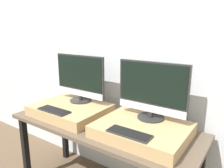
% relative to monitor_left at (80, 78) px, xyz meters
% --- Properties ---
extents(wall_back, '(8.00, 0.04, 2.60)m').
position_rel_monitor_left_xyz_m(wall_back, '(0.36, 0.25, 0.28)').
color(wall_back, silver).
rests_on(wall_back, ground_plane).
extents(workbench, '(1.59, 0.62, 0.70)m').
position_rel_monitor_left_xyz_m(workbench, '(0.36, -0.13, -0.39)').
color(workbench, brown).
rests_on(workbench, ground_plane).
extents(wooden_riser_left, '(0.64, 0.50, 0.09)m').
position_rel_monitor_left_xyz_m(wooden_riser_left, '(0.00, -0.14, -0.27)').
color(wooden_riser_left, tan).
rests_on(wooden_riser_left, workbench).
extents(monitor_left, '(0.55, 0.20, 0.44)m').
position_rel_monitor_left_xyz_m(monitor_left, '(0.00, 0.00, 0.00)').
color(monitor_left, '#282828').
rests_on(monitor_left, wooden_riser_left).
extents(keyboard_left, '(0.30, 0.11, 0.01)m').
position_rel_monitor_left_xyz_m(keyboard_left, '(0.00, -0.32, -0.22)').
color(keyboard_left, '#2D2D2D').
rests_on(keyboard_left, wooden_riser_left).
extents(wooden_riser_right, '(0.64, 0.50, 0.09)m').
position_rel_monitor_left_xyz_m(wooden_riser_right, '(0.72, -0.14, -0.27)').
color(wooden_riser_right, tan).
rests_on(wooden_riser_right, workbench).
extents(monitor_right, '(0.55, 0.20, 0.44)m').
position_rel_monitor_left_xyz_m(monitor_right, '(0.72, 0.00, 0.00)').
color(monitor_right, '#282828').
rests_on(monitor_right, wooden_riser_right).
extents(keyboard_right, '(0.30, 0.11, 0.01)m').
position_rel_monitor_left_xyz_m(keyboard_right, '(0.72, -0.32, -0.22)').
color(keyboard_right, '#2D2D2D').
rests_on(keyboard_right, wooden_riser_right).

